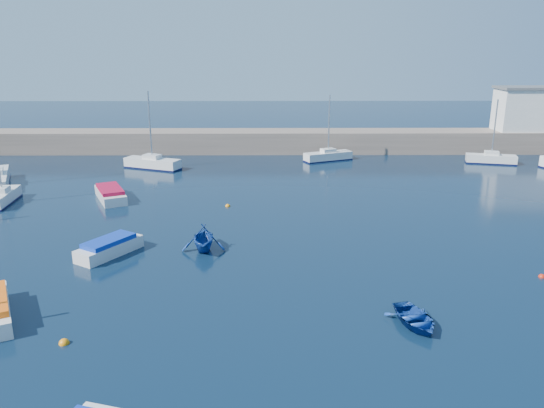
{
  "coord_description": "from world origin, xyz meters",
  "views": [
    {
      "loc": [
        -3.0,
        -18.83,
        12.51
      ],
      "look_at": [
        -2.74,
        17.81,
        1.6
      ],
      "focal_mm": 35.0,
      "sensor_mm": 36.0,
      "label": 1
    }
  ],
  "objects_px": {
    "sailboat_7": "(491,159)",
    "sailboat_6": "(328,156)",
    "motorboat_2": "(110,194)",
    "dinghy_left": "(203,238)",
    "sailboat_5": "(152,163)",
    "sailboat_3": "(3,197)",
    "motorboat_1": "(109,247)",
    "dinghy_center": "(415,319)",
    "harbor_office": "(539,110)"
  },
  "relations": [
    {
      "from": "dinghy_center",
      "to": "dinghy_left",
      "type": "height_order",
      "value": "dinghy_left"
    },
    {
      "from": "dinghy_center",
      "to": "dinghy_left",
      "type": "relative_size",
      "value": 0.96
    },
    {
      "from": "motorboat_2",
      "to": "dinghy_left",
      "type": "xyz_separation_m",
      "value": [
        9.3,
        -11.77,
        0.34
      ]
    },
    {
      "from": "sailboat_3",
      "to": "sailboat_7",
      "type": "xyz_separation_m",
      "value": [
        46.78,
        15.39,
        -0.0
      ]
    },
    {
      "from": "sailboat_7",
      "to": "sailboat_6",
      "type": "bearing_deg",
      "value": 98.87
    },
    {
      "from": "motorboat_1",
      "to": "dinghy_left",
      "type": "distance_m",
      "value": 5.85
    },
    {
      "from": "sailboat_3",
      "to": "motorboat_1",
      "type": "distance_m",
      "value": 16.56
    },
    {
      "from": "motorboat_2",
      "to": "sailboat_6",
      "type": "bearing_deg",
      "value": 12.35
    },
    {
      "from": "sailboat_5",
      "to": "motorboat_2",
      "type": "relative_size",
      "value": 1.48
    },
    {
      "from": "motorboat_2",
      "to": "dinghy_left",
      "type": "relative_size",
      "value": 1.72
    },
    {
      "from": "sailboat_6",
      "to": "dinghy_center",
      "type": "height_order",
      "value": "sailboat_6"
    },
    {
      "from": "dinghy_center",
      "to": "sailboat_5",
      "type": "bearing_deg",
      "value": 107.03
    },
    {
      "from": "sailboat_3",
      "to": "dinghy_center",
      "type": "relative_size",
      "value": 2.13
    },
    {
      "from": "motorboat_2",
      "to": "dinghy_center",
      "type": "distance_m",
      "value": 29.47
    },
    {
      "from": "sailboat_7",
      "to": "dinghy_center",
      "type": "distance_m",
      "value": 39.89
    },
    {
      "from": "motorboat_2",
      "to": "sailboat_7",
      "type": "bearing_deg",
      "value": -5.32
    },
    {
      "from": "motorboat_1",
      "to": "sailboat_7",
      "type": "bearing_deg",
      "value": 70.03
    },
    {
      "from": "motorboat_2",
      "to": "motorboat_1",
      "type": "bearing_deg",
      "value": -100.09
    },
    {
      "from": "motorboat_1",
      "to": "dinghy_center",
      "type": "xyz_separation_m",
      "value": [
        16.77,
        -8.86,
        -0.18
      ]
    },
    {
      "from": "dinghy_center",
      "to": "dinghy_left",
      "type": "bearing_deg",
      "value": 125.89
    },
    {
      "from": "sailboat_5",
      "to": "sailboat_6",
      "type": "distance_m",
      "value": 19.57
    },
    {
      "from": "harbor_office",
      "to": "sailboat_3",
      "type": "xyz_separation_m",
      "value": [
        -54.98,
        -22.5,
        -4.54
      ]
    },
    {
      "from": "sailboat_7",
      "to": "motorboat_2",
      "type": "height_order",
      "value": "sailboat_7"
    },
    {
      "from": "sailboat_3",
      "to": "dinghy_left",
      "type": "height_order",
      "value": "sailboat_3"
    },
    {
      "from": "sailboat_6",
      "to": "motorboat_1",
      "type": "height_order",
      "value": "sailboat_6"
    },
    {
      "from": "motorboat_1",
      "to": "dinghy_center",
      "type": "height_order",
      "value": "motorboat_1"
    },
    {
      "from": "harbor_office",
      "to": "motorboat_2",
      "type": "distance_m",
      "value": 51.32
    },
    {
      "from": "sailboat_5",
      "to": "sailboat_7",
      "type": "bearing_deg",
      "value": -64.31
    },
    {
      "from": "dinghy_center",
      "to": "sailboat_3",
      "type": "bearing_deg",
      "value": 132.04
    },
    {
      "from": "harbor_office",
      "to": "motorboat_1",
      "type": "bearing_deg",
      "value": -141.73
    },
    {
      "from": "sailboat_3",
      "to": "sailboat_6",
      "type": "xyz_separation_m",
      "value": [
        28.8,
        17.03,
        -0.0
      ]
    },
    {
      "from": "harbor_office",
      "to": "sailboat_5",
      "type": "distance_m",
      "value": 46.54
    },
    {
      "from": "harbor_office",
      "to": "dinghy_center",
      "type": "distance_m",
      "value": 50.33
    },
    {
      "from": "harbor_office",
      "to": "dinghy_center",
      "type": "height_order",
      "value": "harbor_office"
    },
    {
      "from": "sailboat_5",
      "to": "sailboat_7",
      "type": "xyz_separation_m",
      "value": [
        37.16,
        2.26,
        -0.05
      ]
    },
    {
      "from": "sailboat_7",
      "to": "motorboat_1",
      "type": "relative_size",
      "value": 1.57
    },
    {
      "from": "sailboat_5",
      "to": "harbor_office",
      "type": "bearing_deg",
      "value": -56.11
    },
    {
      "from": "sailboat_3",
      "to": "motorboat_2",
      "type": "bearing_deg",
      "value": 2.27
    },
    {
      "from": "motorboat_2",
      "to": "dinghy_center",
      "type": "height_order",
      "value": "motorboat_2"
    },
    {
      "from": "harbor_office",
      "to": "sailboat_7",
      "type": "distance_m",
      "value": 11.77
    },
    {
      "from": "sailboat_7",
      "to": "dinghy_left",
      "type": "distance_m",
      "value": 38.91
    },
    {
      "from": "sailboat_3",
      "to": "harbor_office",
      "type": "bearing_deg",
      "value": 16.84
    },
    {
      "from": "sailboat_6",
      "to": "motorboat_2",
      "type": "distance_m",
      "value": 25.74
    },
    {
      "from": "sailboat_5",
      "to": "motorboat_2",
      "type": "bearing_deg",
      "value": -162.94
    },
    {
      "from": "sailboat_6",
      "to": "dinghy_left",
      "type": "relative_size",
      "value": 2.31
    },
    {
      "from": "sailboat_3",
      "to": "dinghy_left",
      "type": "xyz_separation_m",
      "value": [
        17.84,
        -10.61,
        0.29
      ]
    },
    {
      "from": "motorboat_1",
      "to": "dinghy_center",
      "type": "distance_m",
      "value": 18.97
    },
    {
      "from": "sailboat_6",
      "to": "sailboat_7",
      "type": "bearing_deg",
      "value": -118.9
    },
    {
      "from": "sailboat_3",
      "to": "sailboat_5",
      "type": "relative_size",
      "value": 0.8
    },
    {
      "from": "motorboat_2",
      "to": "dinghy_center",
      "type": "xyz_separation_m",
      "value": [
        20.28,
        -21.38,
        -0.19
      ]
    }
  ]
}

